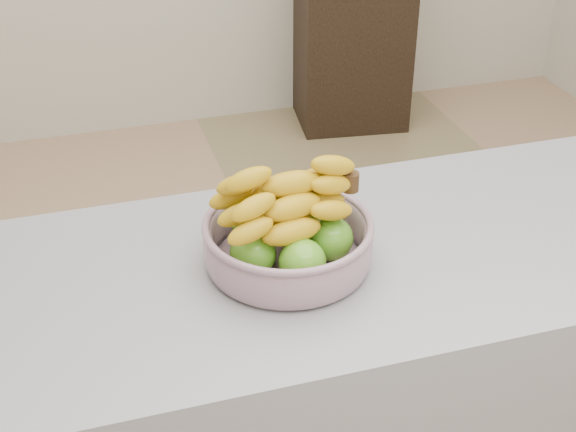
# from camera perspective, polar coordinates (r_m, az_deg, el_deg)

# --- Properties ---
(ground) EXTENTS (4.00, 4.00, 0.00)m
(ground) POSITION_cam_1_polar(r_m,az_deg,el_deg) (2.51, 2.57, -11.91)
(ground) COLOR tan
(ground) RESTS_ON ground
(counter) EXTENTS (2.00, 0.60, 0.90)m
(counter) POSITION_cam_1_polar(r_m,az_deg,el_deg) (1.82, 8.91, -13.46)
(counter) COLOR gray
(counter) RESTS_ON ground
(cabinet) EXTENTS (0.56, 0.47, 0.92)m
(cabinet) POSITION_cam_1_polar(r_m,az_deg,el_deg) (3.95, 4.61, 12.97)
(cabinet) COLOR black
(cabinet) RESTS_ON ground
(fruit_bowl) EXTENTS (0.30, 0.30, 0.19)m
(fruit_bowl) POSITION_cam_1_polar(r_m,az_deg,el_deg) (1.41, -0.01, -1.45)
(fruit_bowl) COLOR #A1ADC1
(fruit_bowl) RESTS_ON counter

